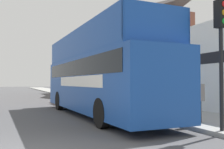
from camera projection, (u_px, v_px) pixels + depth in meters
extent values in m
plane|color=#4C4C4F|center=(10.00, 99.00, 24.87)|extent=(144.00, 144.00, 0.00)
cube|color=#999993|center=(92.00, 98.00, 24.77)|extent=(3.58, 108.00, 0.14)
cube|color=black|center=(192.00, 60.00, 14.22)|extent=(0.12, 11.57, 0.55)
cube|color=brown|center=(117.00, 63.00, 31.67)|extent=(6.00, 21.29, 7.77)
pyramid|color=#383333|center=(117.00, 22.00, 31.82)|extent=(6.00, 21.29, 2.42)
cube|color=#19479E|center=(98.00, 84.00, 12.53)|extent=(2.81, 11.24, 2.45)
cube|color=white|center=(102.00, 81.00, 12.02)|extent=(2.65, 6.22, 0.45)
cube|color=black|center=(98.00, 69.00, 12.55)|extent=(2.81, 10.35, 0.70)
cube|color=#19479E|center=(98.00, 57.00, 12.57)|extent=(2.78, 10.35, 0.10)
cube|color=#19479E|center=(74.00, 43.00, 12.11)|extent=(0.44, 10.26, 1.15)
cube|color=#19479E|center=(120.00, 46.00, 13.06)|extent=(0.44, 10.26, 1.15)
cube|color=#19479E|center=(158.00, 22.00, 7.92)|extent=(2.41, 0.16, 1.15)
cube|color=#19479E|center=(74.00, 54.00, 16.56)|extent=(2.46, 1.65, 1.15)
cylinder|color=black|center=(59.00, 101.00, 15.22)|extent=(0.32, 1.07, 1.06)
cylinder|color=black|center=(94.00, 100.00, 16.10)|extent=(0.32, 1.07, 1.06)
cylinder|color=black|center=(102.00, 113.00, 9.10)|extent=(0.32, 1.07, 1.06)
cylinder|color=black|center=(155.00, 110.00, 9.98)|extent=(0.32, 1.07, 1.06)
cube|color=maroon|center=(73.00, 96.00, 19.78)|extent=(1.83, 4.03, 0.77)
cube|color=black|center=(73.00, 88.00, 19.68)|extent=(1.56, 1.96, 0.50)
cylinder|color=black|center=(59.00, 99.00, 20.58)|extent=(0.22, 0.65, 0.64)
cylinder|color=black|center=(78.00, 98.00, 21.21)|extent=(0.22, 0.65, 0.64)
cylinder|color=black|center=(66.00, 101.00, 18.33)|extent=(0.22, 0.65, 0.64)
cylinder|color=black|center=(88.00, 100.00, 18.96)|extent=(0.22, 0.65, 0.64)
cylinder|color=#232328|center=(196.00, 112.00, 9.49)|extent=(0.12, 0.12, 0.78)
cylinder|color=#232328|center=(200.00, 112.00, 9.55)|extent=(0.12, 0.12, 0.78)
cube|color=gray|center=(198.00, 92.00, 9.54)|extent=(0.42, 0.23, 0.62)
sphere|color=tan|center=(198.00, 81.00, 9.56)|extent=(0.21, 0.21, 0.21)
cylinder|color=black|center=(221.00, 79.00, 7.93)|extent=(0.12, 0.12, 3.13)
cube|color=black|center=(221.00, 14.00, 7.99)|extent=(0.28, 0.31, 0.85)
cylinder|color=black|center=(166.00, 73.00, 11.26)|extent=(0.13, 0.13, 3.70)
cylinder|color=silver|center=(166.00, 25.00, 11.32)|extent=(0.32, 0.32, 0.45)
cone|color=black|center=(166.00, 18.00, 11.33)|extent=(0.35, 0.35, 0.22)
cylinder|color=black|center=(95.00, 76.00, 20.35)|extent=(0.13, 0.13, 3.87)
cylinder|color=silver|center=(95.00, 48.00, 20.41)|extent=(0.32, 0.32, 0.45)
cone|color=black|center=(95.00, 44.00, 20.42)|extent=(0.35, 0.35, 0.22)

